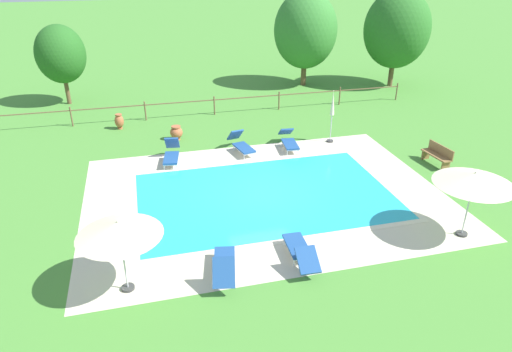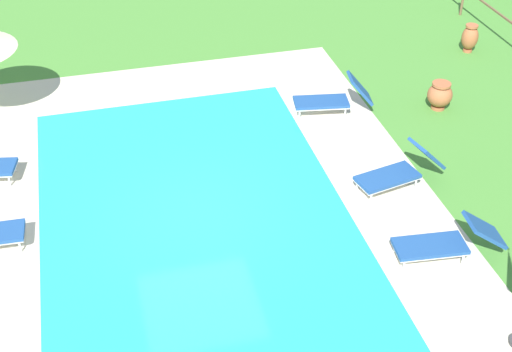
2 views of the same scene
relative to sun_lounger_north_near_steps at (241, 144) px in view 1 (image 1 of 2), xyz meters
The scene contains 19 objects.
ground_plane 4.28m from the sun_lounger_north_near_steps, 90.72° to the right, with size 160.00×160.00×0.00m, color #478433.
pool_deck_paving 4.28m from the sun_lounger_north_near_steps, 90.72° to the right, with size 13.25×9.81×0.01m, color beige.
swimming_pool_water 4.28m from the sun_lounger_north_near_steps, 90.72° to the right, with size 9.39×5.95×0.01m, color #23A8C1.
pool_coping_rim 4.28m from the sun_lounger_north_near_steps, 90.72° to the right, with size 9.87×6.43×0.01m.
sun_lounger_north_near_steps is the anchor object (origin of this frame).
sun_lounger_north_mid 8.90m from the sun_lounger_north_near_steps, 105.92° to the right, with size 0.97×1.98×0.95m.
sun_lounger_north_far 2.25m from the sun_lounger_north_near_steps, ahead, with size 0.80×2.06×0.83m.
sun_lounger_north_end 8.40m from the sun_lounger_north_near_steps, 90.92° to the right, with size 0.69×2.08×0.75m.
sun_lounger_south_near_corner 3.19m from the sun_lounger_north_near_steps, behind, with size 0.90×1.94×0.98m.
patio_umbrella_open_foreground 10.16m from the sun_lounger_north_near_steps, 57.33° to the right, with size 2.45×2.45×2.28m.
patio_umbrella_open_by_bench 10.01m from the sun_lounger_north_near_steps, 121.08° to the right, with size 2.23×2.23×2.19m.
patio_umbrella_closed_row_west 4.58m from the sun_lounger_north_near_steps, ahead, with size 0.32×0.32×2.54m.
wooden_bench_lawn_side 8.54m from the sun_lounger_north_near_steps, 23.59° to the right, with size 0.59×1.54×0.87m.
terracotta_urn_near_fence 3.53m from the sun_lounger_north_near_steps, 139.99° to the left, with size 0.60×0.60×0.70m.
terracotta_urn_by_tree 7.04m from the sun_lounger_north_near_steps, 140.04° to the left, with size 0.46×0.46×0.80m.
perimeter_fence 5.58m from the sun_lounger_north_near_steps, 92.74° to the left, with size 22.67×0.08×1.05m.
tree_far_west 12.71m from the sun_lounger_north_near_steps, 57.03° to the left, with size 4.11×4.11×6.09m.
tree_west_mid 13.13m from the sun_lounger_north_near_steps, 130.54° to the left, with size 2.80×2.80×4.60m.
tree_centre 15.45m from the sun_lounger_north_near_steps, 35.08° to the left, with size 4.24×4.24×6.20m.
Camera 1 is at (-4.15, -14.67, 8.31)m, focal length 32.30 mm.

